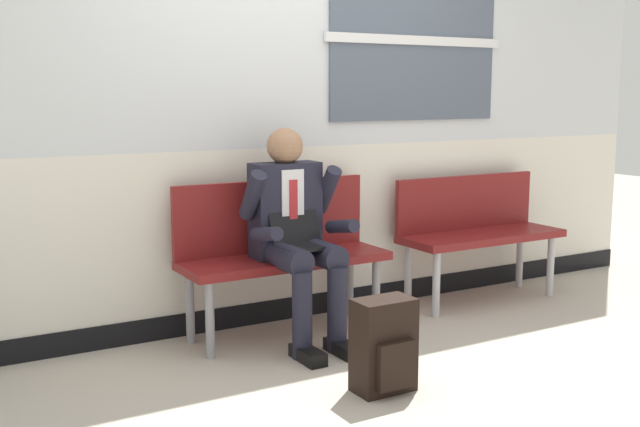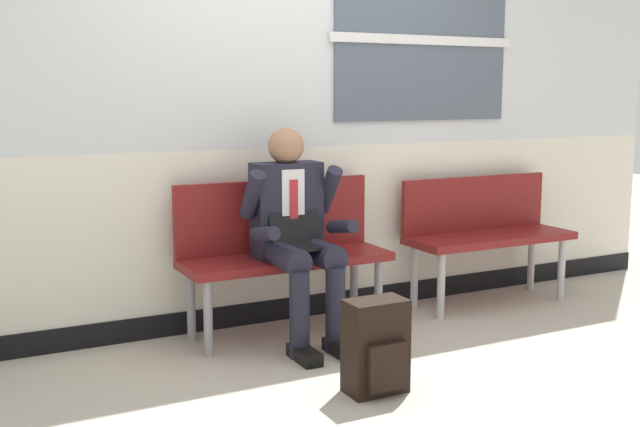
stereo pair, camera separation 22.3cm
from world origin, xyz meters
name	(u,v)px [view 2 (the right image)]	position (x,y,z in m)	size (l,w,h in m)	color
ground_plane	(340,339)	(0.00, 0.00, 0.00)	(18.00, 18.00, 0.00)	#B2A899
station_wall	(298,95)	(0.01, 0.58, 1.41)	(5.91, 0.16, 2.83)	silver
bench_with_person	(281,245)	(-0.23, 0.30, 0.53)	(1.24, 0.42, 0.91)	maroon
bench_empty	(484,228)	(1.28, 0.30, 0.51)	(1.18, 0.42, 0.85)	maroon
person_seated	(296,230)	(-0.23, 0.10, 0.65)	(0.57, 0.70, 1.23)	#1E1E2D
backpack	(376,348)	(-0.23, -0.77, 0.22)	(0.29, 0.22, 0.46)	black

